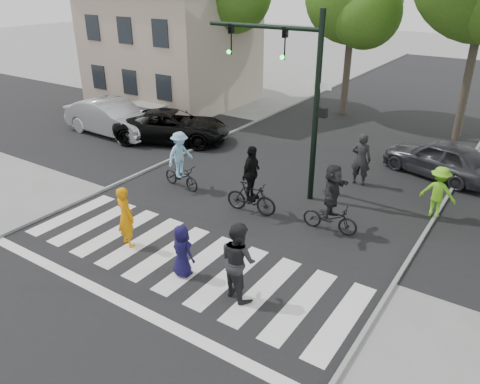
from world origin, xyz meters
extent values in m
plane|color=gray|center=(0.00, 0.00, 0.00)|extent=(120.00, 120.00, 0.00)
cube|color=black|center=(0.00, 5.00, 0.01)|extent=(10.00, 70.00, 0.01)
cube|color=black|center=(0.00, 8.00, 0.01)|extent=(70.00, 10.00, 0.01)
cube|color=gray|center=(-5.05, 5.00, 0.05)|extent=(0.10, 70.00, 0.10)
cube|color=gray|center=(5.05, 5.00, 0.05)|extent=(0.10, 70.00, 0.10)
cube|color=silver|center=(-4.50, 1.00, 0.01)|extent=(0.55, 3.00, 0.01)
cube|color=silver|center=(-3.50, 1.00, 0.01)|extent=(0.55, 3.00, 0.01)
cube|color=silver|center=(-2.50, 1.00, 0.01)|extent=(0.55, 3.00, 0.01)
cube|color=silver|center=(-1.50, 1.00, 0.01)|extent=(0.55, 3.00, 0.01)
cube|color=silver|center=(-0.50, 1.00, 0.01)|extent=(0.55, 3.00, 0.01)
cube|color=silver|center=(0.50, 1.00, 0.01)|extent=(0.55, 3.00, 0.01)
cube|color=silver|center=(1.50, 1.00, 0.01)|extent=(0.55, 3.00, 0.01)
cube|color=silver|center=(2.50, 1.00, 0.01)|extent=(0.55, 3.00, 0.01)
cube|color=silver|center=(3.50, 1.00, 0.01)|extent=(0.55, 3.00, 0.01)
cube|color=silver|center=(4.50, 1.00, 0.01)|extent=(0.55, 3.00, 0.01)
cube|color=silver|center=(0.00, -1.20, 0.01)|extent=(10.00, 0.30, 0.01)
cylinder|color=black|center=(1.20, 6.20, 3.00)|extent=(0.18, 0.18, 6.00)
cylinder|color=black|center=(-0.80, 6.20, 5.40)|extent=(4.00, 0.14, 0.14)
imported|color=black|center=(0.00, 6.20, 4.95)|extent=(0.16, 0.20, 1.00)
sphere|color=#19E533|center=(0.00, 6.08, 4.55)|extent=(0.14, 0.14, 0.14)
imported|color=black|center=(-2.00, 6.20, 4.95)|extent=(0.16, 0.20, 1.00)
sphere|color=#19E533|center=(-2.00, 6.08, 4.55)|extent=(0.14, 0.14, 0.14)
cube|color=black|center=(1.42, 6.20, 3.00)|extent=(0.28, 0.18, 0.30)
cube|color=#FF660C|center=(1.53, 6.20, 3.00)|extent=(0.02, 0.14, 0.20)
cube|color=white|center=(1.20, 6.20, 3.80)|extent=(0.90, 0.04, 0.18)
cylinder|color=brown|center=(-14.00, 16.20, 2.97)|extent=(0.36, 0.36, 5.95)
cylinder|color=brown|center=(-9.00, 15.70, 3.22)|extent=(0.36, 0.36, 6.44)
cylinder|color=brown|center=(-2.00, 16.80, 2.80)|extent=(0.36, 0.36, 5.60)
sphere|color=#396616|center=(-1.04, 16.08, 5.20)|extent=(3.36, 3.36, 3.36)
cylinder|color=brown|center=(4.00, 15.50, 3.36)|extent=(0.36, 0.36, 6.72)
cube|color=#BDA797|center=(-11.50, 14.00, 3.00)|extent=(8.00, 7.00, 6.00)
cube|color=black|center=(-13.90, 10.48, 1.70)|extent=(1.00, 0.06, 1.30)
cube|color=black|center=(-13.90, 10.48, 4.30)|extent=(1.00, 0.06, 1.30)
cube|color=black|center=(-11.50, 10.48, 1.70)|extent=(1.00, 0.06, 1.30)
cube|color=black|center=(-11.50, 10.48, 4.30)|extent=(1.00, 0.06, 1.30)
cube|color=black|center=(-9.10, 10.48, 1.70)|extent=(1.00, 0.06, 1.30)
cube|color=black|center=(-9.10, 10.48, 4.30)|extent=(1.00, 0.06, 1.30)
cube|color=gray|center=(-10.00, 10.20, 0.40)|extent=(2.00, 1.20, 0.80)
imported|color=orange|center=(-1.70, 0.69, 0.88)|extent=(0.72, 0.55, 1.76)
imported|color=#120E38|center=(0.50, 0.44, 0.69)|extent=(0.73, 0.53, 1.39)
imported|color=black|center=(2.11, 0.52, 0.96)|extent=(1.13, 1.00, 1.92)
imported|color=black|center=(-2.98, 4.49, 0.42)|extent=(1.68, 0.77, 0.85)
imported|color=#7FB3D8|center=(-2.98, 4.49, 1.24)|extent=(0.73, 1.12, 1.63)
imported|color=black|center=(0.09, 4.25, 0.51)|extent=(1.73, 0.65, 1.02)
imported|color=black|center=(0.09, 4.25, 1.33)|extent=(0.53, 1.07, 1.75)
imported|color=black|center=(2.63, 4.54, 0.43)|extent=(1.68, 0.69, 0.86)
imported|color=black|center=(2.63, 4.54, 1.26)|extent=(0.60, 1.57, 1.65)
imported|color=black|center=(-6.58, 8.19, 0.70)|extent=(5.56, 4.15, 1.40)
imported|color=#B3B4B8|center=(-9.60, 7.40, 0.82)|extent=(5.00, 1.83, 1.64)
imported|color=#323237|center=(4.30, 10.60, 0.70)|extent=(4.44, 2.80, 1.41)
imported|color=#72CF1F|center=(4.98, 7.22, 0.82)|extent=(1.07, 0.62, 1.64)
imported|color=black|center=(2.11, 8.27, 0.95)|extent=(0.74, 0.52, 1.90)
camera|label=1|loc=(7.12, -6.92, 6.86)|focal=35.00mm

